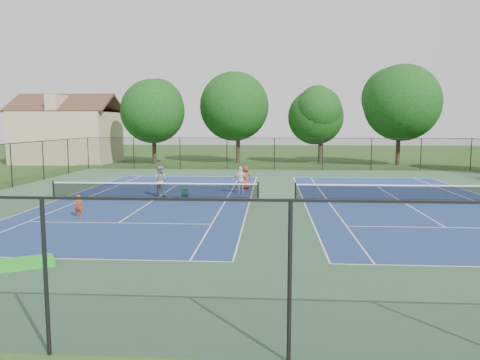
# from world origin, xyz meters

# --- Properties ---
(ground) EXTENTS (140.00, 140.00, 0.00)m
(ground) POSITION_xyz_m (0.00, 0.00, 0.00)
(ground) COLOR #234716
(ground) RESTS_ON ground
(court_pad) EXTENTS (36.00, 36.00, 0.01)m
(court_pad) POSITION_xyz_m (0.00, 0.00, 0.00)
(court_pad) COLOR #325A38
(court_pad) RESTS_ON ground
(tennis_court_left) EXTENTS (12.00, 23.83, 1.07)m
(tennis_court_left) POSITION_xyz_m (-7.00, 0.00, 0.10)
(tennis_court_left) COLOR navy
(tennis_court_left) RESTS_ON ground
(tennis_court_right) EXTENTS (12.00, 23.83, 1.07)m
(tennis_court_right) POSITION_xyz_m (7.00, 0.00, 0.10)
(tennis_court_right) COLOR navy
(tennis_court_right) RESTS_ON ground
(perimeter_fence) EXTENTS (36.08, 36.08, 3.02)m
(perimeter_fence) POSITION_xyz_m (0.00, 0.00, 1.60)
(perimeter_fence) COLOR black
(perimeter_fence) RESTS_ON ground
(tree_back_a) EXTENTS (6.80, 6.80, 9.15)m
(tree_back_a) POSITION_xyz_m (-13.00, 24.00, 6.04)
(tree_back_a) COLOR #2D2116
(tree_back_a) RESTS_ON ground
(tree_back_b) EXTENTS (7.60, 7.60, 10.03)m
(tree_back_b) POSITION_xyz_m (-4.00, 26.00, 6.60)
(tree_back_b) COLOR #2D2116
(tree_back_b) RESTS_ON ground
(tree_back_c) EXTENTS (6.00, 6.00, 8.40)m
(tree_back_c) POSITION_xyz_m (5.00, 25.00, 5.48)
(tree_back_c) COLOR #2D2116
(tree_back_c) RESTS_ON ground
(tree_back_d) EXTENTS (7.80, 7.80, 10.37)m
(tree_back_d) POSITION_xyz_m (13.00, 24.00, 6.82)
(tree_back_d) COLOR #2D2116
(tree_back_d) RESTS_ON ground
(clapboard_house) EXTENTS (10.80, 8.10, 7.65)m
(clapboard_house) POSITION_xyz_m (-23.00, 25.00, 3.09)
(clapboard_house) COLOR tan
(clapboard_house) RESTS_ON ground
(child_player) EXTENTS (0.39, 0.27, 1.04)m
(child_player) POSITION_xyz_m (-9.27, -5.17, 0.52)
(child_player) COLOR #D1400D
(child_player) RESTS_ON ground
(instructor) EXTENTS (0.96, 0.78, 1.86)m
(instructor) POSITION_xyz_m (-6.94, 1.14, 0.93)
(instructor) COLOR gray
(instructor) RESTS_ON ground
(bystander_a) EXTENTS (1.07, 0.76, 1.69)m
(bystander_a) POSITION_xyz_m (-2.21, 2.82, 0.84)
(bystander_a) COLOR silver
(bystander_a) RESTS_ON ground
(bystander_c) EXTENTS (0.90, 0.77, 1.55)m
(bystander_c) POSITION_xyz_m (-2.01, 4.71, 0.78)
(bystander_c) COLOR maroon
(bystander_c) RESTS_ON ground
(ball_crate) EXTENTS (0.39, 0.33, 0.28)m
(ball_crate) POSITION_xyz_m (-5.30, 0.40, 0.14)
(ball_crate) COLOR navy
(ball_crate) RESTS_ON ground
(ball_hopper) EXTENTS (0.35, 0.30, 0.36)m
(ball_hopper) POSITION_xyz_m (-5.30, 0.40, 0.46)
(ball_hopper) COLOR green
(ball_hopper) RESTS_ON ball_crate
(green_tarp) EXTENTS (2.01, 1.78, 0.16)m
(green_tarp) POSITION_xyz_m (-7.87, -12.67, 0.09)
(green_tarp) COLOR green
(green_tarp) RESTS_ON ground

